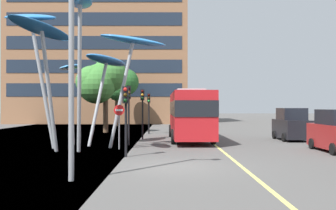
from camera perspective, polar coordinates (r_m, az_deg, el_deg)
name	(u,v)px	position (r m, az deg, el deg)	size (l,w,h in m)	color
ground	(159,168)	(15.13, -1.33, -9.53)	(120.00, 240.00, 0.10)	#54514F
red_bus	(191,113)	(26.68, 3.51, -1.16)	(2.96, 10.16, 3.61)	red
leaf_sculpture	(84,50)	(22.88, -12.65, 8.19)	(9.25, 10.03, 7.94)	#9EA0A5
traffic_light_kerb_near	(127,106)	(17.83, -6.28, -0.13)	(0.28, 0.42, 3.34)	black
traffic_light_kerb_far	(130,102)	(23.31, -5.85, 0.41)	(0.28, 0.42, 3.68)	black
traffic_light_island_mid	(144,103)	(27.56, -3.73, 0.29)	(0.28, 0.42, 3.67)	black
traffic_light_opposite	(150,105)	(33.18, -2.77, 0.07)	(0.28, 0.42, 3.56)	black
car_parked_far	(293,125)	(28.16, 18.43, -2.95)	(1.98, 3.80, 2.30)	black
street_lamp	(80,17)	(12.73, -13.19, 12.95)	(1.31, 0.44, 8.49)	gray
tree_pavement_near	(101,81)	(34.92, -10.12, 3.61)	(4.50, 4.83, 6.92)	brown
tree_pavement_far	(123,85)	(47.66, -6.80, 3.09)	(3.77, 4.98, 7.27)	brown
no_entry_sign	(120,120)	(21.21, -7.27, -2.21)	(0.60, 0.12, 2.50)	gray
backdrop_building	(105,60)	(59.90, -9.62, 6.77)	(25.61, 14.68, 19.45)	#8E6042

